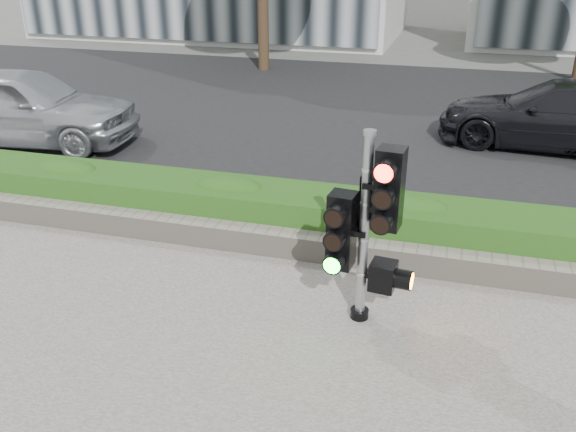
{
  "coord_description": "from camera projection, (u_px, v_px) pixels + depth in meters",
  "views": [
    {
      "loc": [
        1.98,
        -5.4,
        4.09
      ],
      "look_at": [
        0.28,
        0.6,
        1.24
      ],
      "focal_mm": 38.0,
      "sensor_mm": 36.0,
      "label": 1
    }
  ],
  "objects": [
    {
      "name": "stone_wall",
      "position": [
        294.0,
        244.0,
        8.5
      ],
      "size": [
        12.0,
        0.32,
        0.34
      ],
      "primitive_type": "cube",
      "color": "gray",
      "rests_on": "sidewalk"
    },
    {
      "name": "hedge",
      "position": [
        306.0,
        214.0,
        9.0
      ],
      "size": [
        12.0,
        1.0,
        0.68
      ],
      "primitive_type": "cube",
      "color": "#3D7925",
      "rests_on": "sidewalk"
    },
    {
      "name": "road",
      "position": [
        377.0,
        112.0,
        15.67
      ],
      "size": [
        60.0,
        13.0,
        0.02
      ],
      "primitive_type": "cube",
      "color": "black",
      "rests_on": "ground"
    },
    {
      "name": "car_silver",
      "position": [
        23.0,
        106.0,
        12.94
      ],
      "size": [
        5.01,
        2.49,
        1.64
      ],
      "primitive_type": "imported",
      "rotation": [
        0.0,
        0.0,
        1.69
      ],
      "color": "#B4B8BC",
      "rests_on": "road"
    },
    {
      "name": "curb",
      "position": [
        315.0,
        217.0,
        9.65
      ],
      "size": [
        60.0,
        0.25,
        0.12
      ],
      "primitive_type": "cube",
      "color": "gray",
      "rests_on": "ground"
    },
    {
      "name": "traffic_signal",
      "position": [
        368.0,
        220.0,
        6.66
      ],
      "size": [
        0.81,
        0.61,
        2.27
      ],
      "rotation": [
        0.0,
        0.0,
        -0.11
      ],
      "color": "black",
      "rests_on": "sidewalk"
    },
    {
      "name": "ground",
      "position": [
        250.0,
        333.0,
        6.92
      ],
      "size": [
        120.0,
        120.0,
        0.0
      ],
      "primitive_type": "plane",
      "color": "#51514C",
      "rests_on": "ground"
    },
    {
      "name": "car_dark",
      "position": [
        559.0,
        115.0,
        12.73
      ],
      "size": [
        5.04,
        2.46,
        1.41
      ],
      "primitive_type": "imported",
      "rotation": [
        0.0,
        0.0,
        -1.67
      ],
      "color": "black",
      "rests_on": "road"
    }
  ]
}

